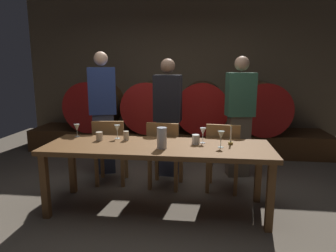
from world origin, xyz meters
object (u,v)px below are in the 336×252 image
wine_glass_far_right (221,135)px  wine_barrel_center_left (151,106)px  wine_barrel_far_left (96,105)px  wine_glass_center_left (117,129)px  wine_barrel_center_right (202,106)px  chair_left (110,149)px  candle_center (231,139)px  dining_table (158,152)px  wine_glass_center_right (203,132)px  guest_right (240,116)px  pitcher (162,138)px  cup_center (126,136)px  cup_left (99,136)px  wine_glass_far_left (77,128)px  chair_right (223,154)px  guest_left (103,112)px  wine_barrel_far_right (261,107)px  chair_center (165,152)px  guest_center (168,117)px  cup_right (196,139)px

wine_glass_far_right → wine_barrel_center_left: bearing=115.7°
wine_barrel_far_left → wine_glass_center_left: (1.05, -2.18, 0.01)m
wine_barrel_center_right → chair_left: bearing=-123.7°
wine_barrel_center_left → candle_center: 2.63m
dining_table → wine_glass_center_right: wine_glass_center_right is taller
wine_barrel_center_left → dining_table: 2.48m
wine_barrel_center_left → wine_glass_far_right: (1.17, -2.43, 0.02)m
guest_right → wine_glass_center_left: bearing=22.2°
candle_center → pitcher: 0.75m
wine_glass_center_left → cup_center: bearing=-29.1°
wine_glass_center_left → cup_left: bearing=-147.4°
chair_left → wine_glass_far_left: bearing=46.2°
wine_glass_center_right → wine_barrel_center_right: bearing=90.7°
chair_left → wine_glass_center_right: bearing=151.2°
chair_right → cup_left: chair_right is taller
pitcher → cup_left: bearing=161.7°
cup_left → cup_center: bearing=8.8°
dining_table → pitcher: pitcher is taller
guest_left → wine_glass_far_left: size_ratio=11.51×
wine_barrel_far_right → candle_center: 2.41m
wine_barrel_center_right → wine_glass_far_left: (-1.46, -2.14, -0.00)m
dining_table → chair_center: chair_center is taller
wine_glass_center_right → cup_center: bearing=178.6°
chair_center → pitcher: bearing=101.8°
guest_left → wine_glass_far_right: bearing=127.9°
chair_left → wine_glass_far_right: bearing=148.2°
wine_barrel_far_left → chair_center: 2.42m
guest_right → wine_glass_far_right: (-0.32, -1.20, -0.01)m
wine_barrel_center_right → wine_glass_far_right: (0.21, -2.43, 0.02)m
dining_table → guest_center: bearing=91.2°
wine_barrel_center_right → pitcher: bearing=-98.7°
wine_barrel_far_right → guest_center: (-1.51, -1.31, 0.01)m
guest_center → wine_glass_far_left: size_ratio=10.87×
cup_left → guest_center: bearing=56.0°
chair_center → wine_glass_far_right: size_ratio=5.10×
guest_center → candle_center: (0.80, -0.99, -0.06)m
wine_barrel_far_right → wine_glass_center_left: wine_barrel_far_right is taller
cup_right → wine_barrel_far_right: bearing=65.0°
pitcher → guest_left: bearing=130.2°
wine_barrel_center_right → wine_glass_far_right: size_ratio=5.49×
guest_right → cup_center: bearing=26.3°
guest_right → wine_glass_far_right: size_ratio=9.83×
dining_table → guest_center: 1.13m
pitcher → wine_glass_far_right: size_ratio=1.26×
wine_barrel_far_right → guest_right: 1.33m
dining_table → guest_right: 1.56m
cup_left → wine_barrel_far_left: bearing=110.8°
chair_left → chair_center: same height
dining_table → pitcher: size_ratio=11.05×
pitcher → wine_glass_center_left: bearing=147.7°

